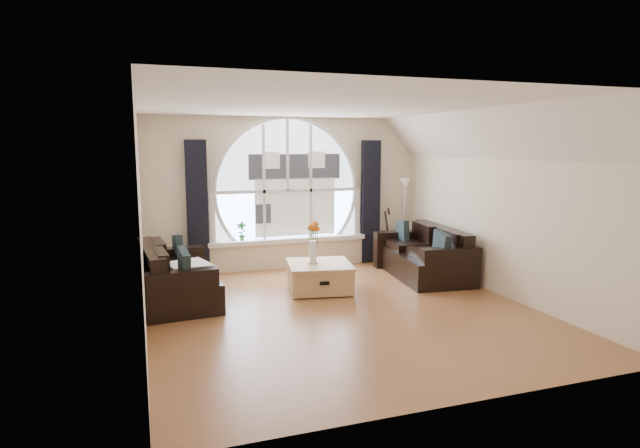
# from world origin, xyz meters

# --- Properties ---
(ground) EXTENTS (5.00, 5.50, 0.01)m
(ground) POSITION_xyz_m (0.00, 0.00, 0.00)
(ground) COLOR brown
(ground) RESTS_ON ground
(ceiling) EXTENTS (5.00, 5.50, 0.01)m
(ceiling) POSITION_xyz_m (0.00, 0.00, 2.70)
(ceiling) COLOR silver
(ceiling) RESTS_ON ground
(wall_back) EXTENTS (5.00, 0.01, 2.70)m
(wall_back) POSITION_xyz_m (0.00, 2.75, 1.35)
(wall_back) COLOR beige
(wall_back) RESTS_ON ground
(wall_front) EXTENTS (5.00, 0.01, 2.70)m
(wall_front) POSITION_xyz_m (0.00, -2.75, 1.35)
(wall_front) COLOR beige
(wall_front) RESTS_ON ground
(wall_left) EXTENTS (0.01, 5.50, 2.70)m
(wall_left) POSITION_xyz_m (-2.50, 0.00, 1.35)
(wall_left) COLOR beige
(wall_left) RESTS_ON ground
(wall_right) EXTENTS (0.01, 5.50, 2.70)m
(wall_right) POSITION_xyz_m (2.50, 0.00, 1.35)
(wall_right) COLOR beige
(wall_right) RESTS_ON ground
(attic_slope) EXTENTS (0.92, 5.50, 0.72)m
(attic_slope) POSITION_xyz_m (2.20, 0.00, 2.35)
(attic_slope) COLOR silver
(attic_slope) RESTS_ON ground
(arched_window) EXTENTS (2.60, 0.06, 2.15)m
(arched_window) POSITION_xyz_m (0.00, 2.72, 1.62)
(arched_window) COLOR silver
(arched_window) RESTS_ON wall_back
(window_sill) EXTENTS (2.90, 0.22, 0.08)m
(window_sill) POSITION_xyz_m (0.00, 2.65, 0.51)
(window_sill) COLOR white
(window_sill) RESTS_ON wall_back
(window_frame) EXTENTS (2.76, 0.08, 2.15)m
(window_frame) POSITION_xyz_m (0.00, 2.69, 1.62)
(window_frame) COLOR white
(window_frame) RESTS_ON wall_back
(neighbor_house) EXTENTS (1.70, 0.02, 1.50)m
(neighbor_house) POSITION_xyz_m (0.15, 2.71, 1.50)
(neighbor_house) COLOR silver
(neighbor_house) RESTS_ON wall_back
(curtain_left) EXTENTS (0.35, 0.12, 2.30)m
(curtain_left) POSITION_xyz_m (-1.60, 2.63, 1.15)
(curtain_left) COLOR black
(curtain_left) RESTS_ON ground
(curtain_right) EXTENTS (0.35, 0.12, 2.30)m
(curtain_right) POSITION_xyz_m (1.60, 2.63, 1.15)
(curtain_right) COLOR black
(curtain_right) RESTS_ON ground
(sofa_left) EXTENTS (1.07, 1.90, 0.81)m
(sofa_left) POSITION_xyz_m (-2.05, 1.15, 0.40)
(sofa_left) COLOR black
(sofa_left) RESTS_ON ground
(sofa_right) EXTENTS (1.16, 1.98, 0.84)m
(sofa_right) POSITION_xyz_m (1.96, 1.27, 0.40)
(sofa_right) COLOR black
(sofa_right) RESTS_ON ground
(coffee_chest) EXTENTS (1.10, 1.10, 0.46)m
(coffee_chest) POSITION_xyz_m (0.04, 1.03, 0.23)
(coffee_chest) COLOR tan
(coffee_chest) RESTS_ON ground
(throw_blanket) EXTENTS (0.71, 0.71, 0.10)m
(throw_blanket) POSITION_xyz_m (-1.88, 1.04, 0.50)
(throw_blanket) COLOR silver
(throw_blanket) RESTS_ON sofa_left
(vase_flowers) EXTENTS (0.24, 0.24, 0.70)m
(vase_flowers) POSITION_xyz_m (-0.06, 1.06, 0.81)
(vase_flowers) COLOR white
(vase_flowers) RESTS_ON coffee_chest
(floor_lamp) EXTENTS (0.24, 0.24, 1.60)m
(floor_lamp) POSITION_xyz_m (2.16, 2.32, 0.80)
(floor_lamp) COLOR #B2B2B2
(floor_lamp) RESTS_ON ground
(guitar) EXTENTS (0.42, 0.36, 1.06)m
(guitar) POSITION_xyz_m (1.81, 2.42, 0.53)
(guitar) COLOR brown
(guitar) RESTS_ON ground
(potted_plant) EXTENTS (0.21, 0.17, 0.34)m
(potted_plant) POSITION_xyz_m (-0.86, 2.65, 0.72)
(potted_plant) COLOR #1E6023
(potted_plant) RESTS_ON window_sill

